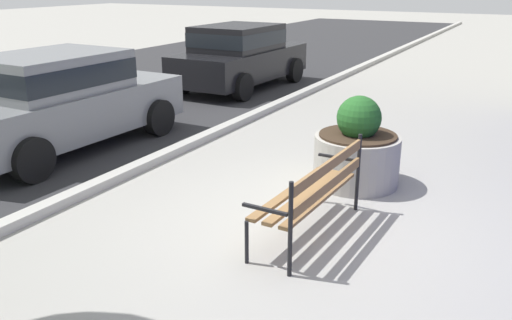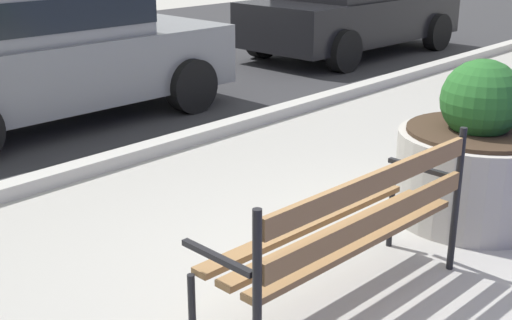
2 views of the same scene
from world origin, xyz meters
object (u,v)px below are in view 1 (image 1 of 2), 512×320
at_px(park_bench, 315,189).
at_px(concrete_planter, 357,152).
at_px(parked_car_grey, 59,98).
at_px(parked_car_black, 240,54).

distance_m(park_bench, concrete_planter, 1.73).
bearing_deg(parked_car_grey, concrete_planter, -80.86).
bearing_deg(parked_car_black, park_bench, -144.48).
xyz_separation_m(concrete_planter, parked_car_black, (5.01, 4.71, 0.39)).
relative_size(park_bench, concrete_planter, 1.50).
xyz_separation_m(parked_car_grey, parked_car_black, (5.77, 0.00, 0.00)).
relative_size(concrete_planter, parked_car_grey, 0.29).
bearing_deg(concrete_planter, parked_car_black, 43.21).
distance_m(concrete_planter, parked_car_grey, 4.78).
distance_m(park_bench, parked_car_grey, 4.91).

